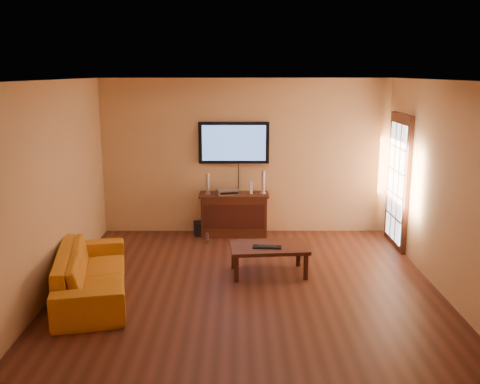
{
  "coord_description": "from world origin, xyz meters",
  "views": [
    {
      "loc": [
        -0.13,
        -6.74,
        2.8
      ],
      "look_at": [
        -0.1,
        0.8,
        1.1
      ],
      "focal_mm": 40.0,
      "sensor_mm": 36.0,
      "label": 1
    }
  ],
  "objects_px": {
    "game_console": "(251,187)",
    "television": "(234,143)",
    "sofa": "(91,265)",
    "coffee_table": "(269,249)",
    "media_console": "(234,214)",
    "speaker_right": "(263,183)",
    "bottle": "(207,238)",
    "av_receiver": "(228,192)",
    "keyboard": "(267,247)",
    "speaker_left": "(208,185)",
    "subwoofer": "(201,228)"
  },
  "relations": [
    {
      "from": "media_console",
      "to": "speaker_left",
      "type": "relative_size",
      "value": 3.38
    },
    {
      "from": "coffee_table",
      "to": "subwoofer",
      "type": "xyz_separation_m",
      "value": [
        -1.08,
        1.85,
        -0.24
      ]
    },
    {
      "from": "speaker_right",
      "to": "bottle",
      "type": "bearing_deg",
      "value": -153.36
    },
    {
      "from": "coffee_table",
      "to": "speaker_left",
      "type": "bearing_deg",
      "value": 117.48
    },
    {
      "from": "television",
      "to": "subwoofer",
      "type": "distance_m",
      "value": 1.6
    },
    {
      "from": "coffee_table",
      "to": "sofa",
      "type": "bearing_deg",
      "value": -162.12
    },
    {
      "from": "bottle",
      "to": "keyboard",
      "type": "distance_m",
      "value": 1.76
    },
    {
      "from": "television",
      "to": "coffee_table",
      "type": "distance_m",
      "value": 2.44
    },
    {
      "from": "subwoofer",
      "to": "keyboard",
      "type": "xyz_separation_m",
      "value": [
        1.05,
        -1.92,
        0.31
      ]
    },
    {
      "from": "media_console",
      "to": "speaker_right",
      "type": "distance_m",
      "value": 0.75
    },
    {
      "from": "subwoofer",
      "to": "television",
      "type": "bearing_deg",
      "value": 7.77
    },
    {
      "from": "coffee_table",
      "to": "keyboard",
      "type": "height_order",
      "value": "keyboard"
    },
    {
      "from": "bottle",
      "to": "keyboard",
      "type": "bearing_deg",
      "value": -57.74
    },
    {
      "from": "coffee_table",
      "to": "speaker_left",
      "type": "height_order",
      "value": "speaker_left"
    },
    {
      "from": "television",
      "to": "coffee_table",
      "type": "bearing_deg",
      "value": -76.22
    },
    {
      "from": "coffee_table",
      "to": "av_receiver",
      "type": "xyz_separation_m",
      "value": [
        -0.6,
        1.82,
        0.42
      ]
    },
    {
      "from": "media_console",
      "to": "television",
      "type": "xyz_separation_m",
      "value": [
        0.0,
        0.19,
        1.23
      ]
    },
    {
      "from": "speaker_left",
      "to": "bottle",
      "type": "distance_m",
      "value": 0.93
    },
    {
      "from": "av_receiver",
      "to": "speaker_right",
      "type": "bearing_deg",
      "value": -8.88
    },
    {
      "from": "television",
      "to": "speaker_right",
      "type": "xyz_separation_m",
      "value": [
        0.5,
        -0.18,
        -0.68
      ]
    },
    {
      "from": "sofa",
      "to": "game_console",
      "type": "relative_size",
      "value": 9.66
    },
    {
      "from": "coffee_table",
      "to": "bottle",
      "type": "height_order",
      "value": "coffee_table"
    },
    {
      "from": "television",
      "to": "bottle",
      "type": "relative_size",
      "value": 6.5
    },
    {
      "from": "media_console",
      "to": "game_console",
      "type": "bearing_deg",
      "value": 7.81
    },
    {
      "from": "speaker_left",
      "to": "bottle",
      "type": "relative_size",
      "value": 1.89
    },
    {
      "from": "speaker_right",
      "to": "av_receiver",
      "type": "height_order",
      "value": "speaker_right"
    },
    {
      "from": "speaker_left",
      "to": "subwoofer",
      "type": "distance_m",
      "value": 0.8
    },
    {
      "from": "keyboard",
      "to": "bottle",
      "type": "bearing_deg",
      "value": 122.26
    },
    {
      "from": "speaker_left",
      "to": "subwoofer",
      "type": "height_order",
      "value": "speaker_left"
    },
    {
      "from": "sofa",
      "to": "speaker_left",
      "type": "xyz_separation_m",
      "value": [
        1.34,
        2.57,
        0.5
      ]
    },
    {
      "from": "television",
      "to": "av_receiver",
      "type": "distance_m",
      "value": 0.85
    },
    {
      "from": "sofa",
      "to": "game_console",
      "type": "bearing_deg",
      "value": -50.52
    },
    {
      "from": "av_receiver",
      "to": "keyboard",
      "type": "relative_size",
      "value": 0.9
    },
    {
      "from": "speaker_left",
      "to": "subwoofer",
      "type": "bearing_deg",
      "value": 171.86
    },
    {
      "from": "media_console",
      "to": "av_receiver",
      "type": "xyz_separation_m",
      "value": [
        -0.1,
        -0.03,
        0.41
      ]
    },
    {
      "from": "media_console",
      "to": "sofa",
      "type": "distance_m",
      "value": 3.15
    },
    {
      "from": "speaker_left",
      "to": "subwoofer",
      "type": "xyz_separation_m",
      "value": [
        -0.13,
        0.02,
        -0.79
      ]
    },
    {
      "from": "sofa",
      "to": "bottle",
      "type": "bearing_deg",
      "value": -44.34
    },
    {
      "from": "television",
      "to": "sofa",
      "type": "height_order",
      "value": "television"
    },
    {
      "from": "media_console",
      "to": "bottle",
      "type": "distance_m",
      "value": 0.71
    },
    {
      "from": "game_console",
      "to": "television",
      "type": "bearing_deg",
      "value": 151.51
    },
    {
      "from": "media_console",
      "to": "speaker_right",
      "type": "xyz_separation_m",
      "value": [
        0.5,
        0.01,
        0.55
      ]
    },
    {
      "from": "subwoofer",
      "to": "speaker_left",
      "type": "bearing_deg",
      "value": -19.24
    },
    {
      "from": "av_receiver",
      "to": "keyboard",
      "type": "bearing_deg",
      "value": -85.94
    },
    {
      "from": "game_console",
      "to": "speaker_right",
      "type": "bearing_deg",
      "value": -9.78
    },
    {
      "from": "speaker_right",
      "to": "game_console",
      "type": "bearing_deg",
      "value": 172.3
    },
    {
      "from": "av_receiver",
      "to": "bottle",
      "type": "distance_m",
      "value": 0.89
    },
    {
      "from": "av_receiver",
      "to": "coffee_table",
      "type": "bearing_deg",
      "value": -84.55
    },
    {
      "from": "bottle",
      "to": "coffee_table",
      "type": "bearing_deg",
      "value": -55.63
    },
    {
      "from": "sofa",
      "to": "bottle",
      "type": "height_order",
      "value": "sofa"
    }
  ]
}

